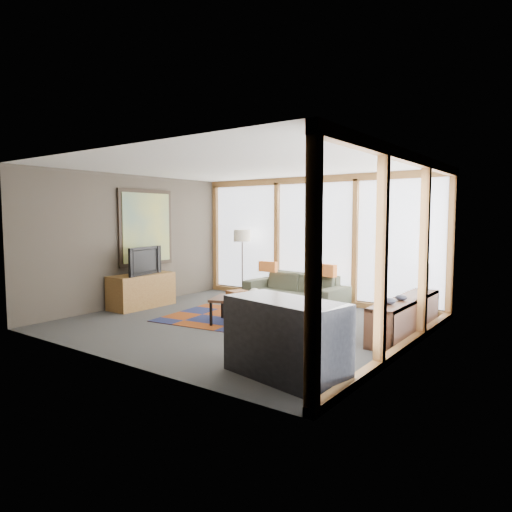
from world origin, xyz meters
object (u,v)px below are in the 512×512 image
Objects in this scene: coffee_table at (252,311)px; bar_counter at (286,339)px; floor_lamp at (242,263)px; tv_console at (142,291)px; television at (141,261)px; bookshelf at (405,317)px; sofa at (295,289)px.

coffee_table is 2.52m from bar_counter.
bar_counter reaches higher than coffee_table.
floor_lamp is 2.77m from coffee_table.
tv_console is at bearing 170.30° from bar_counter.
coffee_table is at bearing -48.73° from floor_lamp.
bookshelf is at bearing -90.27° from television.
tv_console is (-0.82, -2.17, -0.42)m from floor_lamp.
bookshelf is at bearing -16.62° from sofa.
television is (-4.79, -1.01, 0.65)m from bookshelf.
floor_lamp is at bearing 163.46° from bookshelf.
bar_counter is at bearing -122.51° from television.
tv_console reaches higher than sofa.
tv_console is (-2.28, -2.01, 0.01)m from sofa.
sofa is 1.53m from floor_lamp.
bookshelf is 1.69× the size of tv_console.
sofa is 2.26× the size of television.
television is at bearing -108.81° from floor_lamp.
floor_lamp is 0.67× the size of bookshelf.
bookshelf is at bearing 90.73° from bar_counter.
television is 0.69× the size of bar_counter.
floor_lamp is 1.14× the size of tv_console.
bar_counter reaches higher than tv_console.
tv_console is (-4.86, -0.96, 0.05)m from bookshelf.
sofa is at bearing -5.97° from floor_lamp.
bookshelf is (4.04, -1.20, -0.47)m from floor_lamp.
bar_counter is (4.39, -1.65, 0.11)m from tv_console.
tv_console is at bearing 43.34° from television.
coffee_table is (1.80, -2.05, -0.52)m from floor_lamp.
television is (-0.75, -2.21, 0.18)m from floor_lamp.
tv_console is 0.60m from television.
tv_console reaches higher than bookshelf.
coffee_table is 0.59× the size of bookshelf.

